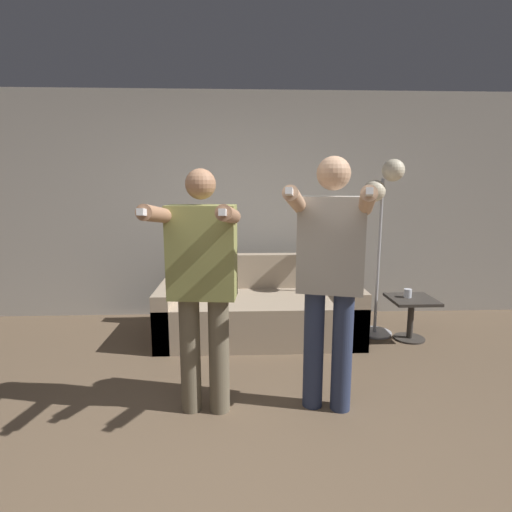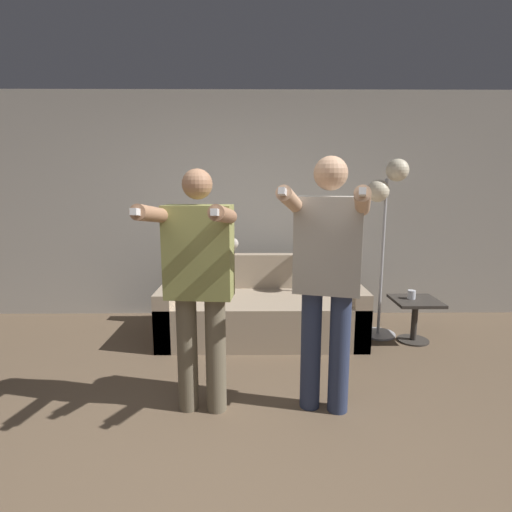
% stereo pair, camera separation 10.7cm
% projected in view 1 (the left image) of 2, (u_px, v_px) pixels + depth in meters
% --- Properties ---
extents(ground_plane, '(16.00, 16.00, 0.00)m').
position_uv_depth(ground_plane, '(216.00, 485.00, 2.10)').
color(ground_plane, brown).
extents(wall_back, '(10.00, 0.05, 2.60)m').
position_uv_depth(wall_back, '(228.00, 207.00, 4.68)').
color(wall_back, '#B7B2A8').
rests_on(wall_back, ground_plane).
extents(couch, '(2.01, 0.94, 0.80)m').
position_uv_depth(couch, '(259.00, 311.00, 4.15)').
color(couch, tan).
rests_on(couch, ground_plane).
extents(person_left, '(0.55, 0.71, 1.66)m').
position_uv_depth(person_left, '(202.00, 277.00, 2.61)').
color(person_left, '#6B604C').
rests_on(person_left, ground_plane).
extents(person_right, '(0.62, 0.76, 1.74)m').
position_uv_depth(person_right, '(330.00, 268.00, 2.64)').
color(person_right, '#2D3856').
rests_on(person_right, ground_plane).
extents(cat, '(0.47, 0.13, 0.18)m').
position_uv_depth(cat, '(219.00, 247.00, 4.38)').
color(cat, '#B7AD9E').
rests_on(cat, couch).
extents(floor_lamp, '(0.40, 0.35, 1.80)m').
position_uv_depth(floor_lamp, '(383.00, 201.00, 3.99)').
color(floor_lamp, '#B2B2B7').
rests_on(floor_lamp, ground_plane).
extents(side_table, '(0.44, 0.44, 0.43)m').
position_uv_depth(side_table, '(411.00, 310.00, 4.02)').
color(side_table, '#38332D').
rests_on(side_table, ground_plane).
extents(cup, '(0.08, 0.08, 0.09)m').
position_uv_depth(cup, '(408.00, 293.00, 4.02)').
color(cup, silver).
rests_on(cup, side_table).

